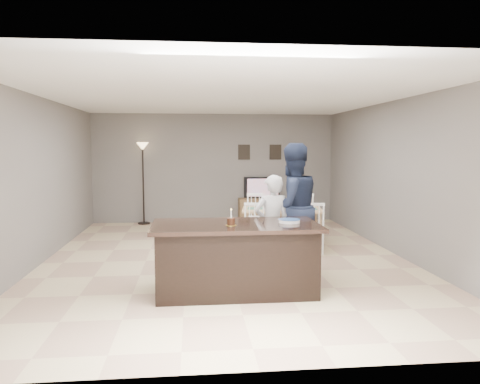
{
  "coord_description": "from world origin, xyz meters",
  "views": [
    {
      "loc": [
        -0.55,
        -7.74,
        1.89
      ],
      "look_at": [
        0.21,
        -0.3,
        1.16
      ],
      "focal_mm": 35.0,
      "sensor_mm": 36.0,
      "label": 1
    }
  ],
  "objects": [
    {
      "name": "floor",
      "position": [
        0.0,
        0.0,
        0.0
      ],
      "size": [
        8.0,
        8.0,
        0.0
      ],
      "primitive_type": "plane",
      "color": "tan",
      "rests_on": "ground"
    },
    {
      "name": "room_shell",
      "position": [
        0.0,
        0.0,
        1.68
      ],
      "size": [
        8.0,
        8.0,
        8.0
      ],
      "color": "slate",
      "rests_on": "floor"
    },
    {
      "name": "kitchen_island",
      "position": [
        0.0,
        -1.8,
        0.45
      ],
      "size": [
        2.15,
        1.1,
        0.9
      ],
      "color": "black",
      "rests_on": "floor"
    },
    {
      "name": "tv_console",
      "position": [
        1.2,
        3.77,
        0.3
      ],
      "size": [
        1.2,
        0.4,
        0.6
      ],
      "primitive_type": "cube",
      "color": "brown",
      "rests_on": "floor"
    },
    {
      "name": "television",
      "position": [
        1.2,
        3.84,
        0.86
      ],
      "size": [
        0.91,
        0.12,
        0.53
      ],
      "primitive_type": "imported",
      "rotation": [
        0.0,
        0.0,
        3.14
      ],
      "color": "black",
      "rests_on": "tv_console"
    },
    {
      "name": "tv_screen_glow",
      "position": [
        1.2,
        3.76,
        0.87
      ],
      "size": [
        0.78,
        0.0,
        0.78
      ],
      "primitive_type": "plane",
      "rotation": [
        1.57,
        0.0,
        3.14
      ],
      "color": "orange",
      "rests_on": "tv_console"
    },
    {
      "name": "picture_frames",
      "position": [
        1.15,
        3.98,
        1.75
      ],
      "size": [
        1.1,
        0.02,
        0.38
      ],
      "color": "black",
      "rests_on": "room_shell"
    },
    {
      "name": "woman",
      "position": [
        0.61,
        -1.06,
        0.74
      ],
      "size": [
        0.58,
        0.42,
        1.48
      ],
      "primitive_type": "imported",
      "rotation": [
        0.0,
        0.0,
        3.28
      ],
      "color": "#B8B8BC",
      "rests_on": "floor"
    },
    {
      "name": "man",
      "position": [
        0.95,
        -0.81,
        0.97
      ],
      "size": [
        1.13,
        1.0,
        1.94
      ],
      "primitive_type": "imported",
      "rotation": [
        0.0,
        0.0,
        3.46
      ],
      "color": "#171E32",
      "rests_on": "floor"
    },
    {
      "name": "birthday_cake",
      "position": [
        -0.07,
        -1.93,
        0.95
      ],
      "size": [
        0.14,
        0.14,
        0.21
      ],
      "color": "gold",
      "rests_on": "kitchen_island"
    },
    {
      "name": "plate_stack",
      "position": [
        0.71,
        -1.79,
        0.92
      ],
      "size": [
        0.28,
        0.28,
        0.04
      ],
      "color": "white",
      "rests_on": "kitchen_island"
    },
    {
      "name": "dining_table",
      "position": [
        1.15,
        1.0,
        0.59
      ],
      "size": [
        1.66,
        1.89,
        0.92
      ],
      "rotation": [
        0.0,
        0.0,
        -0.15
      ],
      "color": "tan",
      "rests_on": "floor"
    },
    {
      "name": "floor_lamp",
      "position": [
        -1.74,
        3.79,
        1.55
      ],
      "size": [
        0.3,
        0.3,
        1.99
      ],
      "color": "black",
      "rests_on": "floor"
    }
  ]
}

